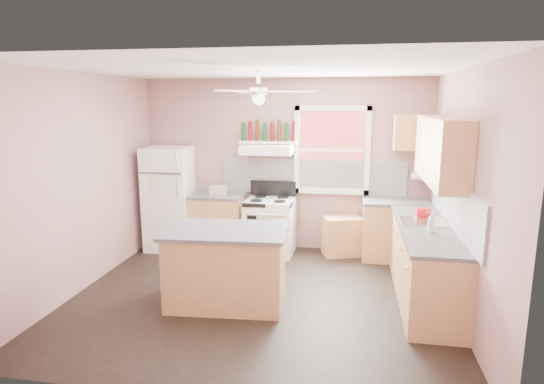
% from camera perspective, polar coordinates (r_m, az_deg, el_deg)
% --- Properties ---
extents(floor, '(4.50, 4.50, 0.00)m').
position_cam_1_polar(floor, '(5.69, -1.55, -13.00)').
color(floor, black).
rests_on(floor, ground).
extents(ceiling, '(4.50, 4.50, 0.00)m').
position_cam_1_polar(ceiling, '(5.20, -1.71, 15.25)').
color(ceiling, white).
rests_on(ceiling, ground).
extents(wall_back, '(4.50, 0.05, 2.70)m').
position_cam_1_polar(wall_back, '(7.25, 1.56, 3.44)').
color(wall_back, '#936865').
rests_on(wall_back, ground).
extents(wall_right, '(0.05, 4.00, 2.70)m').
position_cam_1_polar(wall_right, '(5.32, 23.13, -0.36)').
color(wall_right, '#936865').
rests_on(wall_right, ground).
extents(wall_left, '(0.05, 4.00, 2.70)m').
position_cam_1_polar(wall_left, '(6.15, -22.90, 1.12)').
color(wall_left, '#936865').
rests_on(wall_left, ground).
extents(backsplash_back, '(2.90, 0.03, 0.55)m').
position_cam_1_polar(backsplash_back, '(7.19, 5.06, 1.92)').
color(backsplash_back, white).
rests_on(backsplash_back, wall_back).
extents(backsplash_right, '(0.03, 2.60, 0.55)m').
position_cam_1_polar(backsplash_right, '(5.64, 21.92, -1.48)').
color(backsplash_right, white).
rests_on(backsplash_right, wall_right).
extents(window_view, '(1.00, 0.02, 1.20)m').
position_cam_1_polar(window_view, '(7.11, 7.54, 5.22)').
color(window_view, maroon).
rests_on(window_view, wall_back).
extents(window_frame, '(1.16, 0.07, 1.36)m').
position_cam_1_polar(window_frame, '(7.08, 7.53, 5.20)').
color(window_frame, white).
rests_on(window_frame, wall_back).
extents(refrigerator, '(0.73, 0.71, 1.64)m').
position_cam_1_polar(refrigerator, '(7.44, -12.75, -0.78)').
color(refrigerator, white).
rests_on(refrigerator, floor).
extents(base_cabinet_left, '(0.90, 0.60, 0.86)m').
position_cam_1_polar(base_cabinet_left, '(7.35, -7.07, -3.85)').
color(base_cabinet_left, '#AB7947').
rests_on(base_cabinet_left, floor).
extents(counter_left, '(0.92, 0.62, 0.04)m').
position_cam_1_polar(counter_left, '(7.25, -7.16, -0.42)').
color(counter_left, '#464649').
rests_on(counter_left, base_cabinet_left).
extents(toaster, '(0.32, 0.24, 0.18)m').
position_cam_1_polar(toaster, '(7.12, -6.78, 0.29)').
color(toaster, silver).
rests_on(toaster, counter_left).
extents(stove, '(0.75, 0.67, 0.86)m').
position_cam_1_polar(stove, '(7.09, -0.25, -4.34)').
color(stove, white).
rests_on(stove, floor).
extents(range_hood, '(0.78, 0.50, 0.14)m').
position_cam_1_polar(range_hood, '(6.99, -0.63, 5.38)').
color(range_hood, white).
rests_on(range_hood, wall_back).
extents(bottle_shelf, '(0.90, 0.26, 0.03)m').
position_cam_1_polar(bottle_shelf, '(7.09, -0.46, 6.28)').
color(bottle_shelf, white).
rests_on(bottle_shelf, range_hood).
extents(cart, '(0.65, 0.54, 0.56)m').
position_cam_1_polar(cart, '(7.14, 8.79, -5.61)').
color(cart, '#AB7947').
rests_on(cart, floor).
extents(base_cabinet_corner, '(1.00, 0.60, 0.86)m').
position_cam_1_polar(base_cabinet_corner, '(7.08, 15.32, -4.77)').
color(base_cabinet_corner, '#AB7947').
rests_on(base_cabinet_corner, floor).
extents(base_cabinet_right, '(0.60, 2.20, 0.86)m').
position_cam_1_polar(base_cabinet_right, '(5.78, 18.58, -8.61)').
color(base_cabinet_right, '#AB7947').
rests_on(base_cabinet_right, floor).
extents(counter_corner, '(1.02, 0.62, 0.04)m').
position_cam_1_polar(counter_corner, '(6.97, 15.52, -1.21)').
color(counter_corner, '#464649').
rests_on(counter_corner, base_cabinet_corner).
extents(counter_right, '(0.62, 2.22, 0.04)m').
position_cam_1_polar(counter_right, '(5.65, 18.77, -4.31)').
color(counter_right, '#464649').
rests_on(counter_right, base_cabinet_right).
extents(sink, '(0.55, 0.45, 0.03)m').
position_cam_1_polar(sink, '(5.84, 18.49, -3.65)').
color(sink, silver).
rests_on(sink, counter_right).
extents(faucet, '(0.03, 0.03, 0.14)m').
position_cam_1_polar(faucet, '(5.85, 20.08, -2.97)').
color(faucet, silver).
rests_on(faucet, sink).
extents(upper_cabinet_right, '(0.33, 1.80, 0.76)m').
position_cam_1_polar(upper_cabinet_right, '(5.71, 20.44, 4.94)').
color(upper_cabinet_right, '#AB7947').
rests_on(upper_cabinet_right, wall_right).
extents(upper_cabinet_corner, '(0.60, 0.33, 0.52)m').
position_cam_1_polar(upper_cabinet_corner, '(6.99, 17.50, 7.17)').
color(upper_cabinet_corner, '#AB7947').
rests_on(upper_cabinet_corner, wall_back).
extents(paper_towel, '(0.26, 0.12, 0.12)m').
position_cam_1_polar(paper_towel, '(7.10, 18.12, 1.90)').
color(paper_towel, white).
rests_on(paper_towel, wall_back).
extents(island, '(1.37, 0.92, 0.86)m').
position_cam_1_polar(island, '(5.41, -5.71, -9.45)').
color(island, '#AB7947').
rests_on(island, floor).
extents(island_top, '(1.45, 1.01, 0.04)m').
position_cam_1_polar(island_top, '(5.27, -5.81, -4.87)').
color(island_top, '#464649').
rests_on(island_top, island).
extents(ceiling_fan_hub, '(0.20, 0.20, 0.08)m').
position_cam_1_polar(ceiling_fan_hub, '(5.19, -1.70, 12.49)').
color(ceiling_fan_hub, white).
rests_on(ceiling_fan_hub, ceiling).
extents(soap_bottle, '(0.13, 0.13, 0.24)m').
position_cam_1_polar(soap_bottle, '(5.38, 19.39, -3.56)').
color(soap_bottle, silver).
rests_on(soap_bottle, counter_right).
extents(red_caddy, '(0.19, 0.14, 0.10)m').
position_cam_1_polar(red_caddy, '(6.11, 18.41, -2.44)').
color(red_caddy, red).
rests_on(red_caddy, counter_right).
extents(wine_bottles, '(0.86, 0.06, 0.31)m').
position_cam_1_polar(wine_bottles, '(7.08, -0.45, 7.56)').
color(wine_bottles, '#143819').
rests_on(wine_bottles, bottle_shelf).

